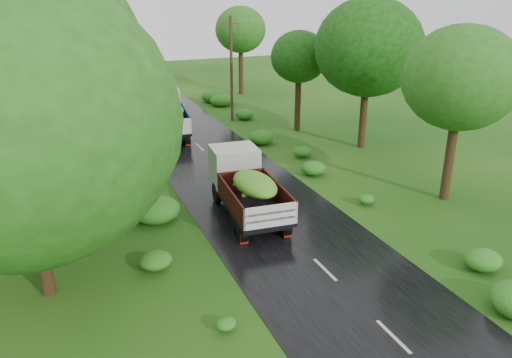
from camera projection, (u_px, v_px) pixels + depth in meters
ground at (393, 337)px, 14.63m from camera, size 120.00×120.00×0.00m
road at (312, 257)px, 18.93m from camera, size 6.50×80.00×0.02m
road_lines at (300, 245)px, 19.79m from camera, size 0.12×69.60×0.00m
truck_near at (246, 184)px, 22.07m from camera, size 2.64×6.28×2.58m
truck_far at (166, 112)px, 33.98m from camera, size 3.19×6.96×2.82m
utility_pole at (231, 68)px, 36.78m from camera, size 1.31×0.51×7.68m
trees_left at (14, 52)px, 26.18m from camera, size 6.06×33.94×9.40m
trees_right at (333, 51)px, 31.95m from camera, size 5.17×30.48×7.84m
shrubs at (231, 172)px, 26.57m from camera, size 11.90×44.00×0.70m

